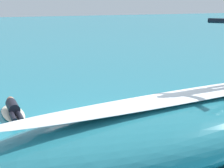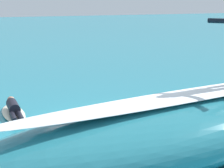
% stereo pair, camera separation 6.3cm
% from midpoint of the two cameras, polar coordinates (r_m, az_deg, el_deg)
% --- Properties ---
extents(ground_plane, '(120.00, 120.00, 0.00)m').
position_cam_midpoint_polar(ground_plane, '(10.14, -1.76, -6.26)').
color(ground_plane, teal).
extents(wave_crest, '(9.31, 4.01, 1.24)m').
position_cam_midpoint_polar(wave_crest, '(8.25, 9.46, -6.05)').
color(wave_crest, teal).
rests_on(wave_crest, ground_plane).
extents(wave_foam_lip, '(7.69, 2.20, 0.08)m').
position_cam_midpoint_polar(wave_foam_lip, '(8.08, 9.61, -1.57)').
color(wave_foam_lip, white).
rests_on(wave_foam_lip, wave_crest).
extents(surfboard_paddling, '(0.75, 2.03, 0.08)m').
position_cam_midpoint_polar(surfboard_paddling, '(11.85, -12.61, -3.75)').
color(surfboard_paddling, '#EAE5C6').
rests_on(surfboard_paddling, ground_plane).
extents(surfer_paddling, '(0.44, 1.73, 0.31)m').
position_cam_midpoint_polar(surfer_paddling, '(11.68, -12.57, -3.10)').
color(surfer_paddling, black).
rests_on(surfer_paddling, surfboard_paddling).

